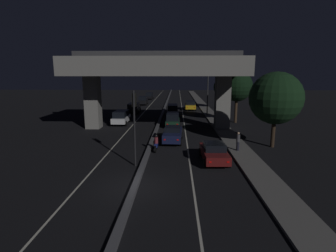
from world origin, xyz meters
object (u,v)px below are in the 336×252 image
object	(u,v)px
car_dark_green_third	(173,119)
car_black_third_oncoming	(143,100)
car_white_lead_oncoming	(121,117)
car_dark_red_lead	(214,152)
pedestrian_on_sidewalk	(238,141)
street_lamp	(206,87)
motorcycle_blue_filtering_near	(156,144)
traffic_light_left_of_median	(134,115)
car_dark_red_fourth	(173,110)
car_black_second_oncoming	(134,108)
car_black_fourth_oncoming	(149,96)
car_dark_blue_second	(173,134)
car_taxi_yellow_fifth	(190,105)

from	to	relation	value
car_dark_green_third	car_black_third_oncoming	world-z (taller)	car_black_third_oncoming
car_dark_green_third	car_white_lead_oncoming	world-z (taller)	car_white_lead_oncoming
car_dark_red_lead	pedestrian_on_sidewalk	distance (m)	3.52
street_lamp	motorcycle_blue_filtering_near	size ratio (longest dim) A/B	4.38
traffic_light_left_of_median	street_lamp	bearing A→B (deg)	72.57
traffic_light_left_of_median	street_lamp	xyz separation A→B (m)	(7.62, 24.27, 0.86)
motorcycle_blue_filtering_near	pedestrian_on_sidewalk	distance (m)	7.07
car_black_third_oncoming	street_lamp	bearing A→B (deg)	38.86
street_lamp	pedestrian_on_sidewalk	xyz separation A→B (m)	(0.66, -20.60, -3.62)
car_dark_green_third	pedestrian_on_sidewalk	bearing A→B (deg)	-153.28
car_dark_red_fourth	car_black_second_oncoming	world-z (taller)	car_dark_red_fourth
car_black_fourth_oncoming	motorcycle_blue_filtering_near	distance (m)	49.39
traffic_light_left_of_median	car_white_lead_oncoming	distance (m)	17.23
pedestrian_on_sidewalk	car_dark_blue_second	bearing A→B (deg)	149.62
car_dark_blue_second	car_taxi_yellow_fifth	world-z (taller)	car_taxi_yellow_fifth
traffic_light_left_of_median	street_lamp	distance (m)	25.45
car_dark_green_third	car_dark_blue_second	bearing A→B (deg)	-178.87
motorcycle_blue_filtering_near	pedestrian_on_sidewalk	size ratio (longest dim) A/B	1.09
car_black_third_oncoming	car_black_second_oncoming	bearing A→B (deg)	0.33
car_black_fourth_oncoming	pedestrian_on_sidewalk	xyz separation A→B (m)	(12.77, -49.21, 0.05)
traffic_light_left_of_median	motorcycle_blue_filtering_near	world-z (taller)	traffic_light_left_of_median
car_taxi_yellow_fifth	car_white_lead_oncoming	bearing A→B (deg)	146.90
car_black_second_oncoming	car_black_third_oncoming	xyz separation A→B (m)	(-0.03, 12.77, 0.02)
traffic_light_left_of_median	car_black_second_oncoming	bearing A→B (deg)	99.58
car_dark_red_lead	motorcycle_blue_filtering_near	bearing A→B (deg)	57.78
street_lamp	car_dark_red_fourth	bearing A→B (deg)	-171.19
car_dark_red_fourth	car_black_second_oncoming	xyz separation A→B (m)	(-6.83, 3.24, -0.05)
street_lamp	pedestrian_on_sidewalk	world-z (taller)	street_lamp
traffic_light_left_of_median	car_taxi_yellow_fifth	world-z (taller)	traffic_light_left_of_median
car_dark_blue_second	car_black_third_oncoming	bearing A→B (deg)	15.24
pedestrian_on_sidewalk	street_lamp	bearing A→B (deg)	91.84
car_dark_red_fourth	car_white_lead_oncoming	xyz separation A→B (m)	(-6.83, -7.05, -0.01)
traffic_light_left_of_median	pedestrian_on_sidewalk	bearing A→B (deg)	23.88
car_black_third_oncoming	pedestrian_on_sidewalk	xyz separation A→B (m)	(12.81, -35.79, 0.03)
car_dark_red_fourth	pedestrian_on_sidewalk	bearing A→B (deg)	-164.57
car_taxi_yellow_fifth	car_white_lead_oncoming	distance (m)	18.09
car_dark_red_lead	pedestrian_on_sidewalk	xyz separation A→B (m)	(2.40, 2.57, 0.23)
car_black_second_oncoming	car_black_fourth_oncoming	xyz separation A→B (m)	(0.02, 26.19, 0.01)
car_dark_green_third	car_black_fourth_oncoming	size ratio (longest dim) A/B	1.00
car_black_second_oncoming	pedestrian_on_sidewalk	distance (m)	26.33
car_black_third_oncoming	car_white_lead_oncoming	bearing A→B (deg)	0.29
street_lamp	car_dark_red_fourth	distance (m)	6.46
car_dark_green_third	motorcycle_blue_filtering_near	bearing A→B (deg)	173.88
car_taxi_yellow_fifth	car_black_second_oncoming	xyz separation A→B (m)	(-10.08, -4.73, 0.04)
street_lamp	car_dark_green_third	bearing A→B (deg)	-119.68
traffic_light_left_of_median	car_taxi_yellow_fifth	distance (m)	32.04
car_black_third_oncoming	pedestrian_on_sidewalk	distance (m)	38.01
car_black_third_oncoming	motorcycle_blue_filtering_near	xyz separation A→B (m)	(5.76, -35.64, -0.32)
car_dark_red_lead	car_black_second_oncoming	size ratio (longest dim) A/B	0.91
car_dark_red_lead	car_dark_green_third	bearing A→B (deg)	11.55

